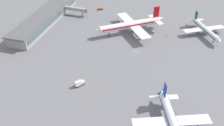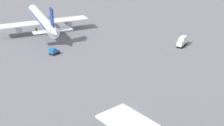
# 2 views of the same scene
# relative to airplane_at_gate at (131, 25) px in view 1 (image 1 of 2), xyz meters

# --- Properties ---
(ground) EXTENTS (288.00, 288.00, 0.00)m
(ground) POSITION_rel_airplane_at_gate_xyz_m (25.21, 9.85, -6.19)
(ground) COLOR slate
(terminal_building) EXTENTS (88.88, 16.26, 8.50)m
(terminal_building) POSITION_rel_airplane_at_gate_xyz_m (1.53, -68.09, -1.86)
(terminal_building) COLOR #9E9993
(terminal_building) RESTS_ON ground
(airplane_at_gate) EXTENTS (40.14, 47.44, 17.04)m
(airplane_at_gate) POSITION_rel_airplane_at_gate_xyz_m (0.00, 0.00, 0.00)
(airplane_at_gate) COLOR white
(airplane_at_gate) RESTS_ON ground
(airplane_taxiing) EXTENTS (36.10, 30.20, 12.12)m
(airplane_taxiing) POSITION_rel_airplane_at_gate_xyz_m (-10.96, 52.78, -1.79)
(airplane_taxiing) COLOR white
(airplane_taxiing) RESTS_ON ground
(airplane_distant) EXTENTS (42.95, 35.38, 13.57)m
(airplane_distant) POSITION_rel_airplane_at_gate_xyz_m (87.77, 38.32, -1.26)
(airplane_distant) COLOR white
(airplane_distant) RESTS_ON ground
(pushback_tractor) EXTENTS (4.22, 4.63, 1.90)m
(pushback_tractor) POSITION_rel_airplane_at_gate_xyz_m (-33.79, -34.63, -5.22)
(pushback_tractor) COLOR black
(pushback_tractor) RESTS_ON ground
(catering_truck) EXTENTS (5.73, 4.65, 3.30)m
(catering_truck) POSITION_rel_airplane_at_gate_xyz_m (69.01, -13.42, -4.50)
(catering_truck) COLOR black
(catering_truck) RESTS_ON ground
(baggage_tug) EXTENTS (3.75, 3.57, 2.30)m
(baggage_tug) POSITION_rel_airplane_at_gate_xyz_m (63.06, 31.60, -5.04)
(baggage_tug) COLOR black
(baggage_tug) RESTS_ON ground
(ground_crew_worker) EXTENTS (0.53, 0.53, 1.67)m
(ground_crew_worker) POSITION_rel_airplane_at_gate_xyz_m (-0.30, 26.61, -5.34)
(ground_crew_worker) COLOR #1E2338
(ground_crew_worker) RESTS_ON ground
(jet_bridge) EXTENTS (4.29, 21.04, 6.74)m
(jet_bridge) POSITION_rel_airplane_at_gate_xyz_m (-18.11, -49.74, -1.06)
(jet_bridge) COLOR #9E9993
(jet_bridge) RESTS_ON ground
(safety_cone_near_gate) EXTENTS (0.44, 0.44, 0.60)m
(safety_cone_near_gate) POSITION_rel_airplane_at_gate_xyz_m (76.89, -15.60, -5.89)
(safety_cone_near_gate) COLOR #EA590C
(safety_cone_near_gate) RESTS_ON ground
(safety_cone_mid_apron) EXTENTS (0.44, 0.44, 0.60)m
(safety_cone_mid_apron) POSITION_rel_airplane_at_gate_xyz_m (84.15, -2.97, -5.89)
(safety_cone_mid_apron) COLOR #EA590C
(safety_cone_mid_apron) RESTS_ON ground
(safety_cone_far_side) EXTENTS (0.44, 0.44, 0.60)m
(safety_cone_far_side) POSITION_rel_airplane_at_gate_xyz_m (64.90, -4.81, -5.89)
(safety_cone_far_side) COLOR #EA590C
(safety_cone_far_side) RESTS_ON ground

